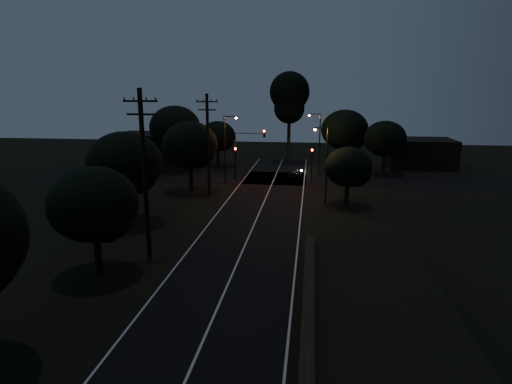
# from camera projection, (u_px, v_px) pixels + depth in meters

# --- Properties ---
(road_surface) EXTENTS (60.00, 70.00, 0.03)m
(road_surface) POSITION_uv_depth(u_px,v_px,m) (265.00, 200.00, 43.36)
(road_surface) COLOR black
(road_surface) RESTS_ON ground
(utility_pole_mid) EXTENTS (2.20, 0.30, 11.00)m
(utility_pole_mid) POSITION_uv_depth(u_px,v_px,m) (145.00, 173.00, 27.24)
(utility_pole_mid) COLOR black
(utility_pole_mid) RESTS_ON ground
(utility_pole_far) EXTENTS (2.20, 0.30, 10.50)m
(utility_pole_far) POSITION_uv_depth(u_px,v_px,m) (208.00, 144.00, 43.68)
(utility_pole_far) COLOR black
(utility_pole_far) RESTS_ON ground
(tree_left_b) EXTENTS (5.19, 5.19, 6.60)m
(tree_left_b) POSITION_uv_depth(u_px,v_px,m) (96.00, 206.00, 24.81)
(tree_left_b) COLOR black
(tree_left_b) RESTS_ON ground
(tree_left_c) EXTENTS (6.04, 6.04, 7.64)m
(tree_left_c) POSITION_uv_depth(u_px,v_px,m) (127.00, 165.00, 34.60)
(tree_left_c) COLOR black
(tree_left_c) RESTS_ON ground
(tree_left_d) EXTENTS (6.01, 6.01, 7.63)m
(tree_left_d) POSITION_uv_depth(u_px,v_px,m) (192.00, 146.00, 45.91)
(tree_left_d) COLOR black
(tree_left_d) RESTS_ON ground
(tree_far_nw) EXTENTS (5.13, 5.13, 6.50)m
(tree_far_nw) POSITION_uv_depth(u_px,v_px,m) (219.00, 137.00, 61.59)
(tree_far_nw) COLOR black
(tree_far_nw) RESTS_ON ground
(tree_far_w) EXTENTS (6.91, 6.91, 8.80)m
(tree_far_w) POSITION_uv_depth(u_px,v_px,m) (176.00, 129.00, 57.97)
(tree_far_w) COLOR black
(tree_far_w) RESTS_ON ground
(tree_far_ne) EXTENTS (6.50, 6.50, 8.22)m
(tree_far_ne) POSITION_uv_depth(u_px,v_px,m) (346.00, 131.00, 59.03)
(tree_far_ne) COLOR black
(tree_far_ne) RESTS_ON ground
(tree_far_e) EXTENTS (5.48, 5.48, 6.96)m
(tree_far_e) POSITION_uv_depth(u_px,v_px,m) (387.00, 140.00, 55.72)
(tree_far_e) COLOR black
(tree_far_e) RESTS_ON ground
(tree_right_a) EXTENTS (4.47, 4.47, 5.68)m
(tree_right_a) POSITION_uv_depth(u_px,v_px,m) (350.00, 168.00, 40.31)
(tree_right_a) COLOR black
(tree_right_a) RESTS_ON ground
(tall_pine) EXTENTS (5.96, 5.96, 13.55)m
(tall_pine) POSITION_uv_depth(u_px,v_px,m) (289.00, 97.00, 63.98)
(tall_pine) COLOR black
(tall_pine) RESTS_ON ground
(building_left) EXTENTS (10.00, 8.00, 4.40)m
(building_left) POSITION_uv_depth(u_px,v_px,m) (150.00, 148.00, 65.50)
(building_left) COLOR black
(building_left) RESTS_ON ground
(building_right) EXTENTS (9.00, 7.00, 4.00)m
(building_right) POSITION_uv_depth(u_px,v_px,m) (420.00, 153.00, 61.46)
(building_right) COLOR black
(building_right) RESTS_ON ground
(signal_left) EXTENTS (0.28, 0.35, 4.10)m
(signal_left) POSITION_uv_depth(u_px,v_px,m) (236.00, 158.00, 51.83)
(signal_left) COLOR black
(signal_left) RESTS_ON ground
(signal_right) EXTENTS (0.28, 0.35, 4.10)m
(signal_right) POSITION_uv_depth(u_px,v_px,m) (312.00, 159.00, 50.67)
(signal_right) COLOR black
(signal_right) RESTS_ON ground
(signal_mast) EXTENTS (3.70, 0.35, 6.25)m
(signal_mast) POSITION_uv_depth(u_px,v_px,m) (249.00, 146.00, 51.27)
(signal_mast) COLOR black
(signal_mast) RESTS_ON ground
(streetlight_a) EXTENTS (1.66, 0.26, 8.00)m
(streetlight_a) POSITION_uv_depth(u_px,v_px,m) (226.00, 145.00, 49.58)
(streetlight_a) COLOR black
(streetlight_a) RESTS_ON ground
(streetlight_b) EXTENTS (1.66, 0.26, 8.00)m
(streetlight_b) POSITION_uv_depth(u_px,v_px,m) (318.00, 140.00, 54.03)
(streetlight_b) COLOR black
(streetlight_b) RESTS_ON ground
(streetlight_c) EXTENTS (1.46, 0.26, 7.50)m
(streetlight_c) POSITION_uv_depth(u_px,v_px,m) (325.00, 160.00, 40.53)
(streetlight_c) COLOR black
(streetlight_c) RESTS_ON ground
(car) EXTENTS (1.96, 3.70, 1.20)m
(car) POSITION_uv_depth(u_px,v_px,m) (294.00, 173.00, 54.36)
(car) COLOR black
(car) RESTS_ON ground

